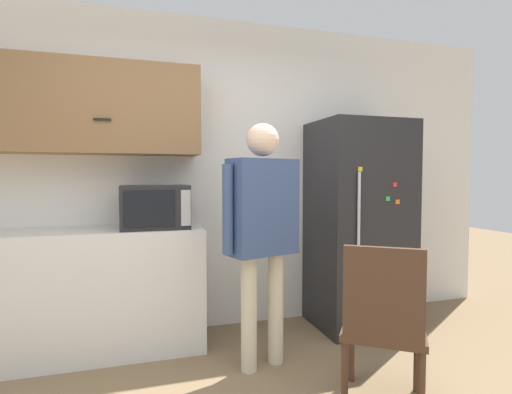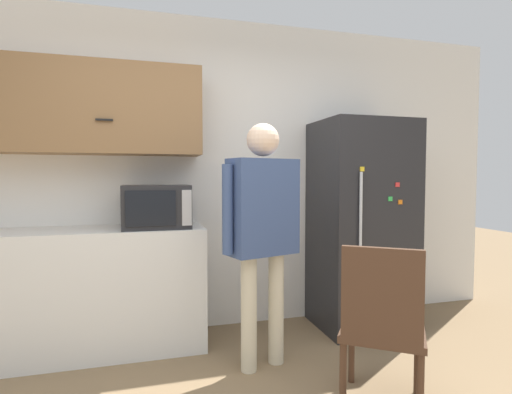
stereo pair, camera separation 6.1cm
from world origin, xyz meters
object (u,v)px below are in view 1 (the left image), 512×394
person (263,219)px  chair (383,320)px  refrigerator (359,224)px  microwave (155,207)px

person → chair: person is taller
person → refrigerator: (1.06, 0.51, -0.13)m
refrigerator → chair: (-0.58, -1.21, -0.38)m
chair → person: bearing=-19.7°
microwave → person: size_ratio=0.30×
person → refrigerator: refrigerator is taller
person → chair: (0.48, -0.71, -0.52)m
person → refrigerator: 1.19m
microwave → refrigerator: bearing=-0.4°
chair → refrigerator: bearing=-79.5°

